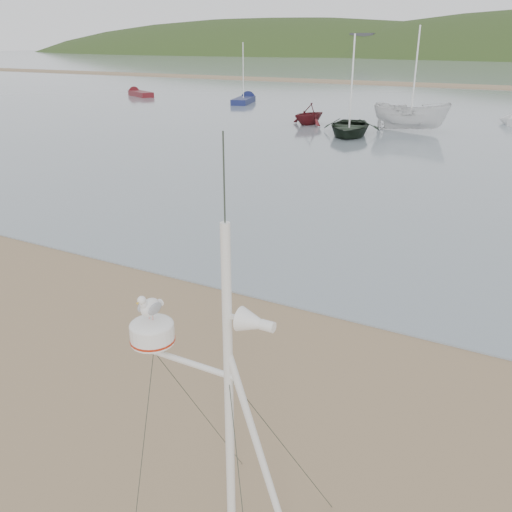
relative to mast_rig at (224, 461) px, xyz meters
The scene contains 7 objects.
ground 3.65m from the mast_rig, 149.77° to the left, with size 560.00×560.00×0.00m, color #84694C.
mast_rig is the anchor object (origin of this frame).
boat_dark 29.60m from the mast_rig, 107.16° to the left, with size 3.54×1.03×4.95m, color black.
boat_red 33.78m from the mast_rig, 112.16° to the left, with size 2.39×1.46×2.76m, color #541318.
boat_white 32.32m from the mast_rig, 100.50° to the left, with size 1.82×1.87×4.84m, color silver.
dinghy_red_far 56.41m from the mast_rig, 131.63° to the left, with size 5.20×3.52×1.27m.
sailboat_blue_near 48.56m from the mast_rig, 119.61° to the left, with size 3.01×5.88×5.73m.
Camera 1 is at (5.59, -5.69, 5.45)m, focal length 38.00 mm.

